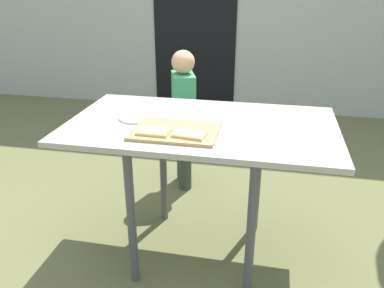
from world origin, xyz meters
TOP-DOWN VIEW (x-y plane):
  - ground_plane at (0.00, 0.00)m, footprint 16.00×16.00m
  - house_door at (-0.55, 2.56)m, footprint 0.90×0.02m
  - dining_table at (0.00, 0.00)m, footprint 1.29×0.75m
  - cutting_board at (-0.09, -0.15)m, footprint 0.38×0.28m
  - pizza_slice_near_right at (-0.01, -0.21)m, footprint 0.15×0.11m
  - pizza_slice_near_left at (-0.18, -0.21)m, footprint 0.14×0.10m
  - plate_white_left at (-0.32, 0.01)m, footprint 0.19×0.19m
  - child_left at (-0.26, 0.75)m, footprint 0.21×0.27m

SIDE VIEW (x-z plane):
  - ground_plane at x=0.00m, z-range 0.00..0.00m
  - child_left at x=-0.26m, z-range 0.06..1.04m
  - dining_table at x=0.00m, z-range 0.30..1.07m
  - plate_white_left at x=-0.32m, z-range 0.76..0.77m
  - cutting_board at x=-0.09m, z-range 0.76..0.78m
  - pizza_slice_near_right at x=-0.01m, z-range 0.78..0.79m
  - pizza_slice_near_left at x=-0.18m, z-range 0.78..0.79m
  - house_door at x=-0.55m, z-range 0.00..2.00m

